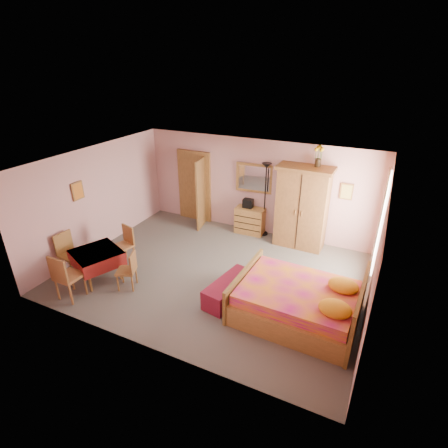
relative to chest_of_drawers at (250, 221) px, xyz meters
The scene contains 23 objects.
floor 2.30m from the chest_of_drawers, 88.80° to the right, with size 6.50×6.50×0.00m, color #69645D.
ceiling 3.18m from the chest_of_drawers, 88.80° to the right, with size 6.50×6.50×0.00m, color brown.
wall_back 0.95m from the chest_of_drawers, 78.20° to the left, with size 6.50×0.10×2.60m, color #CD9596.
wall_front 4.86m from the chest_of_drawers, 89.43° to the right, with size 6.50×0.10×2.60m, color #CD9596.
wall_left 4.03m from the chest_of_drawers, 144.64° to the right, with size 0.10×5.00×2.60m, color #CD9596.
wall_right 4.11m from the chest_of_drawers, 34.57° to the right, with size 0.10×5.00×2.60m, color #CD9596.
doorway 1.97m from the chest_of_drawers, behind, with size 1.06×0.12×2.15m, color #9E6B35.
window 3.59m from the chest_of_drawers, 18.22° to the right, with size 0.08×1.40×1.95m, color white.
picture_left 4.48m from the chest_of_drawers, 137.84° to the right, with size 0.04×0.32×0.42m, color orange.
picture_back 2.68m from the chest_of_drawers, ahead, with size 0.30×0.04×0.40m, color #D8BF59.
chest_of_drawers is the anchor object (origin of this frame).
wall_mirror 1.19m from the chest_of_drawers, 90.00° to the left, with size 1.01×0.05×0.80m, color white.
stereo 0.50m from the chest_of_drawers, 167.27° to the left, with size 0.26×0.19×0.25m, color black.
floor_lamp 0.75m from the chest_of_drawers, 14.15° to the left, with size 0.26×0.26×2.03m, color black.
wardrobe 1.59m from the chest_of_drawers, ahead, with size 1.36×0.70×2.13m, color brown.
sunflower_vase 2.61m from the chest_of_drawers, ahead, with size 0.21×0.21×0.51m, color gold.
bed 3.58m from the chest_of_drawers, 53.95° to the right, with size 2.27×1.78×1.05m, color #BA127C.
bench 3.04m from the chest_of_drawers, 76.11° to the right, with size 0.47×1.27×0.42m, color maroon.
dining_table 4.16m from the chest_of_drawers, 121.53° to the right, with size 0.94×0.94×0.69m, color maroon.
chair_south 4.83m from the chest_of_drawers, 117.06° to the right, with size 0.47×0.47×1.02m, color #9F6536.
chair_north 3.50m from the chest_of_drawers, 127.60° to the right, with size 0.41×0.41×0.91m, color #A76B38.
chair_west 4.63m from the chest_of_drawers, 128.40° to the right, with size 0.44×0.44×0.97m, color olive.
chair_east 3.80m from the chest_of_drawers, 111.59° to the right, with size 0.38×0.38×0.84m, color #9E6B35.
Camera 1 is at (3.11, -5.98, 4.48)m, focal length 28.00 mm.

